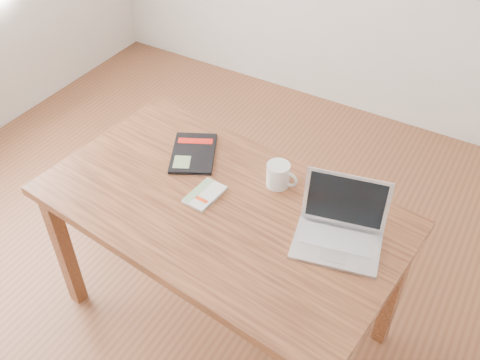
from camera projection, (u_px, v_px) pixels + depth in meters
The scene contains 6 objects.
room at pixel (159, 49), 1.73m from camera, with size 4.04×4.04×2.70m.
desk at pixel (221, 220), 2.12m from camera, with size 1.48×0.95×0.75m.
white_guidebook at pixel (205, 195), 2.09m from camera, with size 0.11×0.17×0.01m.
black_guidebook at pixel (193, 153), 2.28m from camera, with size 0.28×0.32×0.01m.
laptop at pixel (340, 229), 1.90m from camera, with size 0.36×0.32×0.21m.
coffee_mug at pixel (279, 175), 2.11m from camera, with size 0.13×0.09×0.10m.
Camera 1 is at (0.96, -1.23, 2.19)m, focal length 40.00 mm.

